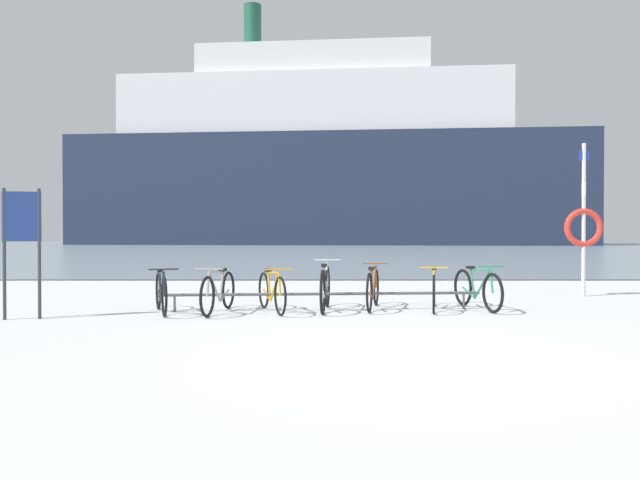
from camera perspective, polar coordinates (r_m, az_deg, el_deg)
The scene contains 12 objects.
ground at distance 60.34m, azimuth 0.99°, elevation -0.57°, with size 80.00×132.00×0.08m.
bike_rack at distance 10.05m, azimuth 0.29°, elevation -5.23°, with size 5.41×0.45×0.31m.
bicycle_0 at distance 10.07m, azimuth -14.83°, elevation -4.84°, with size 0.67×1.53×0.75m.
bicycle_1 at distance 9.91m, azimuth -9.58°, elevation -4.91°, with size 0.46×1.71×0.76m.
bicycle_2 at distance 9.90m, azimuth -4.52°, elevation -4.93°, with size 0.67×1.57×0.74m.
bicycle_3 at distance 10.02m, azimuth 0.63°, elevation -4.62°, with size 0.46×1.68×0.85m.
bicycle_4 at distance 10.29m, azimuth 5.22°, elevation -4.64°, with size 0.50×1.67×0.78m.
bicycle_5 at distance 10.33m, azimuth 10.99°, elevation -4.67°, with size 0.51×1.70×0.75m.
bicycle_6 at distance 10.57m, azimuth 14.94°, elevation -4.54°, with size 0.55×1.69×0.77m.
info_sign at distance 10.05m, azimuth -26.52°, elevation 0.82°, with size 0.55×0.13×1.98m.
rescue_post at distance 13.37m, azimuth 24.05°, elevation 1.38°, with size 0.80×0.12×3.14m.
ferry_ship at distance 67.20m, azimuth 0.37°, elevation 7.33°, with size 56.60×15.91×27.00m.
Camera 1 is at (-0.91, -6.42, 1.31)m, focal length 33.43 mm.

